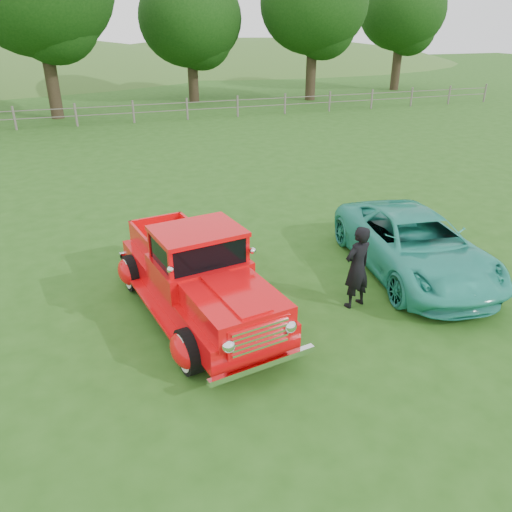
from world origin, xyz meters
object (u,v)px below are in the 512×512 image
object	(u,v)px
man	(357,267)
tree_far_east	(403,10)
red_pickup	(198,277)
teal_sedan	(415,245)
tree_near_east	(190,19)
tree_mid_east	(314,3)

from	to	relation	value
man	tree_far_east	bearing A→B (deg)	-139.75
red_pickup	man	xyz separation A→B (m)	(2.94, -0.69, 0.04)
red_pickup	teal_sedan	xyz separation A→B (m)	(4.88, 0.17, -0.13)
tree_near_east	teal_sedan	distance (m)	27.92
red_pickup	man	world-z (taller)	red_pickup
tree_near_east	man	xyz separation A→B (m)	(-3.33, -28.37, -4.41)
tree_far_east	teal_sedan	world-z (taller)	tree_far_east
tree_mid_east	tree_far_east	distance (m)	9.49
tree_far_east	red_pickup	world-z (taller)	tree_far_east
tree_mid_east	teal_sedan	size ratio (longest dim) A/B	1.97
tree_mid_east	man	world-z (taller)	tree_mid_east
tree_far_east	red_pickup	size ratio (longest dim) A/B	1.70
tree_mid_east	teal_sedan	bearing A→B (deg)	-110.21
tree_far_east	teal_sedan	distance (m)	34.31
tree_near_east	tree_far_east	world-z (taller)	tree_far_east
tree_near_east	man	size ratio (longest dim) A/B	4.99
tree_near_east	red_pickup	size ratio (longest dim) A/B	1.60
tree_near_east	teal_sedan	xyz separation A→B (m)	(-1.39, -27.50, -4.58)
tree_mid_east	red_pickup	world-z (taller)	tree_mid_east
tree_far_east	red_pickup	xyz separation A→B (m)	(-23.27, -28.67, -5.06)
tree_near_east	red_pickup	bearing A→B (deg)	-102.77
tree_mid_east	man	size ratio (longest dim) A/B	5.65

